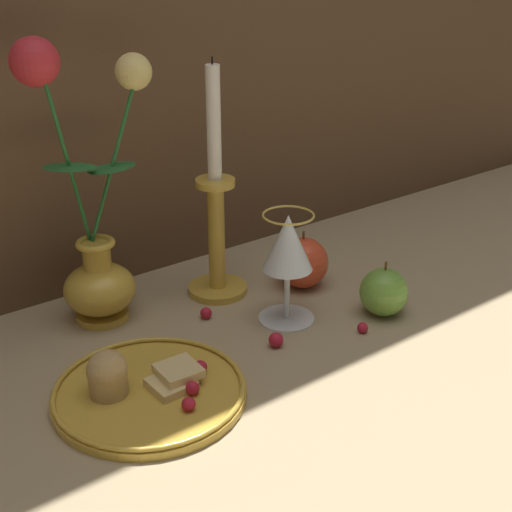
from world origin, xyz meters
name	(u,v)px	position (x,y,z in m)	size (l,w,h in m)	color
ground_plane	(228,334)	(0.00, 0.00, 0.00)	(2.40, 2.40, 0.00)	#9E8966
vase	(92,229)	(-0.11, 0.15, 0.13)	(0.18, 0.10, 0.38)	gold
plate_with_pastries	(145,388)	(-0.16, -0.06, 0.01)	(0.22, 0.22, 0.06)	gold
wine_glass	(288,248)	(0.09, -0.01, 0.11)	(0.08, 0.08, 0.16)	silver
candlestick	(216,222)	(0.06, 0.11, 0.11)	(0.09, 0.09, 0.34)	gold
apple_beside_vase	(384,292)	(0.21, -0.08, 0.03)	(0.07, 0.07, 0.08)	#669938
apple_near_glass	(303,263)	(0.17, 0.05, 0.04)	(0.08, 0.08, 0.09)	#D14223
berry_near_plate	(209,312)	(0.00, 0.05, 0.01)	(0.02, 0.02, 0.02)	#AD192D
berry_front_center	(276,340)	(0.03, -0.06, 0.01)	(0.02, 0.02, 0.02)	#AD192D
berry_by_glass_stem	(363,328)	(0.15, -0.10, 0.01)	(0.01, 0.01, 0.01)	#AD192D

